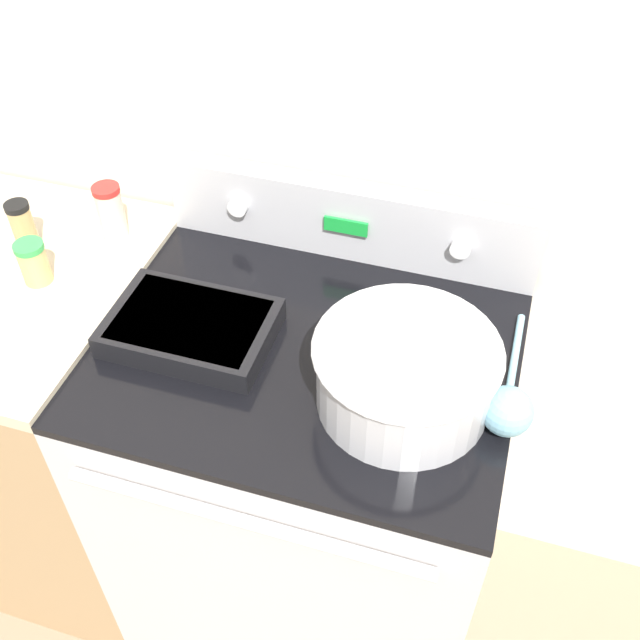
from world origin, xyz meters
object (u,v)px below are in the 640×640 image
object	(u,v)px
spice_jar_red_cap	(111,212)
casserole_dish	(191,327)
spice_jar_black_cap	(23,226)
spice_jar_green_cap	(34,262)
mixing_bowl	(405,371)
ladle	(508,408)

from	to	relation	value
spice_jar_red_cap	casserole_dish	bearing A→B (deg)	-38.94
casserole_dish	spice_jar_black_cap	size ratio (longest dim) A/B	2.66
spice_jar_red_cap	spice_jar_green_cap	bearing A→B (deg)	-113.84
mixing_bowl	spice_jar_red_cap	size ratio (longest dim) A/B	2.55
spice_jar_red_cap	spice_jar_black_cap	bearing A→B (deg)	-148.29
casserole_dish	mixing_bowl	bearing A→B (deg)	-4.78
mixing_bowl	ladle	distance (m)	0.18
ladle	spice_jar_green_cap	size ratio (longest dim) A/B	3.45
mixing_bowl	spice_jar_red_cap	xyz separation A→B (m)	(-0.68, 0.26, -0.00)
spice_jar_green_cap	spice_jar_black_cap	distance (m)	0.11
casserole_dish	spice_jar_green_cap	xyz separation A→B (m)	(-0.35, 0.05, 0.03)
mixing_bowl	spice_jar_red_cap	distance (m)	0.73
spice_jar_red_cap	spice_jar_black_cap	world-z (taller)	spice_jar_red_cap
ladle	spice_jar_red_cap	xyz separation A→B (m)	(-0.86, 0.25, 0.03)
ladle	spice_jar_green_cap	xyz separation A→B (m)	(-0.93, 0.08, 0.02)
casserole_dish	spice_jar_red_cap	size ratio (longest dim) A/B	2.45
casserole_dish	ladle	distance (m)	0.58
ladle	mixing_bowl	bearing A→B (deg)	-179.26
casserole_dish	spice_jar_green_cap	distance (m)	0.36
spice_jar_green_cap	spice_jar_black_cap	size ratio (longest dim) A/B	0.80
casserole_dish	spice_jar_black_cap	xyz separation A→B (m)	(-0.42, 0.13, 0.04)
mixing_bowl	ladle	world-z (taller)	mixing_bowl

